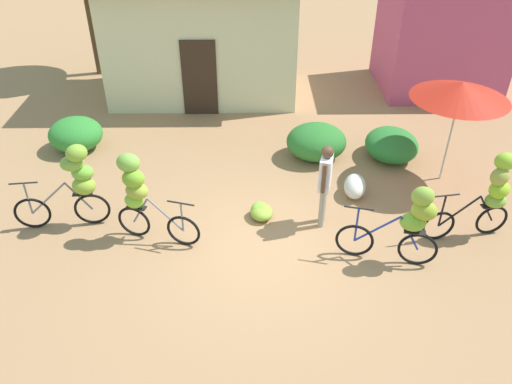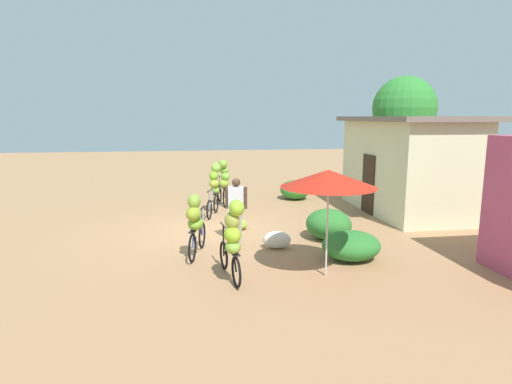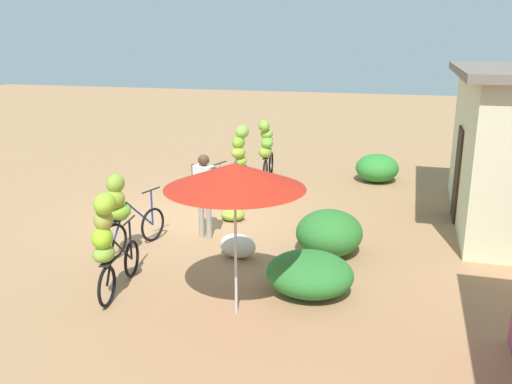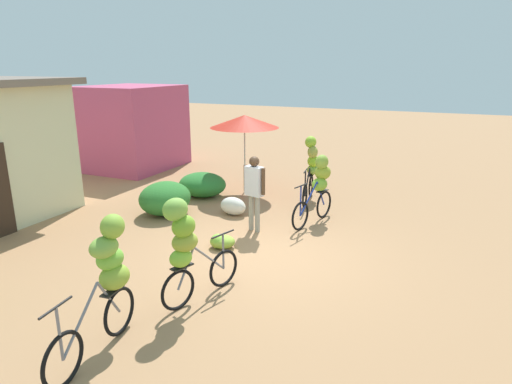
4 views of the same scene
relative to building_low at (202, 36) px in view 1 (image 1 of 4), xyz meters
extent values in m
plane|color=#A77952|center=(1.50, -6.91, -1.66)|extent=(60.00, 60.00, 0.00)
cube|color=beige|center=(0.00, 0.00, -0.10)|extent=(5.03, 2.70, 3.11)
cube|color=#332319|center=(0.00, -1.37, -0.66)|extent=(0.90, 0.06, 2.00)
cube|color=#B8476C|center=(6.75, 0.43, -0.22)|extent=(3.20, 2.80, 2.87)
cylinder|color=brown|center=(-3.42, 1.59, -0.24)|extent=(0.25, 0.25, 2.84)
ellipsoid|color=#308631|center=(-2.80, -3.22, -1.28)|extent=(1.25, 1.17, 0.76)
ellipsoid|color=#2E752D|center=(2.82, -3.69, -1.25)|extent=(1.37, 1.21, 0.81)
ellipsoid|color=#2C7930|center=(4.54, -3.73, -1.32)|extent=(1.19, 1.35, 0.67)
cylinder|color=beige|center=(5.44, -4.62, -0.59)|extent=(0.04, 0.04, 2.15)
cone|color=red|center=(5.44, -4.62, 0.39)|extent=(1.94, 1.94, 0.35)
torus|color=black|center=(-2.77, -6.25, -1.32)|extent=(0.67, 0.12, 0.67)
torus|color=black|center=(-1.69, -6.13, -1.32)|extent=(0.67, 0.12, 0.67)
cylinder|color=slate|center=(-1.88, -6.15, -1.01)|extent=(0.41, 0.08, 0.64)
cylinder|color=slate|center=(-2.42, -6.21, -1.01)|extent=(0.73, 0.12, 0.65)
cylinder|color=black|center=(-2.77, -6.25, -0.65)|extent=(0.50, 0.08, 0.03)
cylinder|color=slate|center=(-2.77, -6.25, -0.99)|extent=(0.04, 0.04, 0.67)
cube|color=black|center=(-1.80, -6.14, -0.96)|extent=(0.37, 0.18, 0.02)
ellipsoid|color=#8BAE35|center=(-1.74, -6.15, -0.78)|extent=(0.46, 0.39, 0.34)
ellipsoid|color=#72B939|center=(-1.73, -6.09, -0.53)|extent=(0.41, 0.33, 0.30)
ellipsoid|color=#7EAC3F|center=(-1.86, -6.14, -0.31)|extent=(0.45, 0.38, 0.27)
ellipsoid|color=#83AF36|center=(-1.72, -6.18, -0.07)|extent=(0.46, 0.42, 0.32)
torus|color=black|center=(0.10, -6.78, -1.34)|extent=(0.63, 0.23, 0.64)
torus|color=black|center=(-0.83, -6.50, -1.34)|extent=(0.63, 0.23, 0.64)
cylinder|color=slate|center=(-0.67, -6.55, -1.05)|extent=(0.37, 0.14, 0.60)
cylinder|color=slate|center=(-0.20, -6.69, -1.05)|extent=(0.64, 0.22, 0.61)
cylinder|color=black|center=(0.10, -6.78, -0.73)|extent=(0.49, 0.17, 0.03)
cylinder|color=slate|center=(0.10, -6.78, -1.04)|extent=(0.04, 0.04, 0.61)
cube|color=black|center=(-0.74, -6.53, -0.99)|extent=(0.38, 0.24, 0.02)
ellipsoid|color=#84C535|center=(-0.76, -6.53, -0.84)|extent=(0.44, 0.41, 0.27)
ellipsoid|color=#92A333|center=(-0.67, -6.56, -0.61)|extent=(0.51, 0.46, 0.30)
ellipsoid|color=#75A929|center=(-0.70, -6.57, -0.36)|extent=(0.42, 0.35, 0.33)
ellipsoid|color=#7BB341|center=(-0.77, -6.49, -0.09)|extent=(0.45, 0.39, 0.34)
torus|color=black|center=(3.11, -7.10, -1.33)|extent=(0.66, 0.20, 0.67)
torus|color=black|center=(4.15, -7.35, -1.33)|extent=(0.66, 0.20, 0.67)
cylinder|color=navy|center=(3.97, -7.30, -1.01)|extent=(0.40, 0.13, 0.65)
cylinder|color=navy|center=(3.45, -7.18, -1.01)|extent=(0.70, 0.20, 0.66)
cylinder|color=black|center=(3.11, -7.10, -0.63)|extent=(0.49, 0.15, 0.03)
cylinder|color=navy|center=(3.11, -7.10, -0.98)|extent=(0.04, 0.04, 0.70)
cube|color=black|center=(4.04, -7.32, -0.96)|extent=(0.38, 0.22, 0.02)
ellipsoid|color=#7CAE30|center=(4.00, -7.26, -0.80)|extent=(0.47, 0.40, 0.31)
ellipsoid|color=#8EA32D|center=(4.13, -7.30, -0.54)|extent=(0.52, 0.47, 0.34)
ellipsoid|color=#84A636|center=(4.06, -7.28, -0.27)|extent=(0.39, 0.33, 0.34)
torus|color=black|center=(4.71, -6.68, -1.35)|extent=(0.62, 0.14, 0.62)
torus|color=black|center=(5.75, -6.52, -1.35)|extent=(0.62, 0.14, 0.62)
cylinder|color=black|center=(5.57, -6.55, -1.06)|extent=(0.40, 0.10, 0.59)
cylinder|color=black|center=(5.05, -6.63, -1.06)|extent=(0.70, 0.14, 0.60)
cylinder|color=black|center=(4.71, -6.68, -0.68)|extent=(0.50, 0.11, 0.03)
cylinder|color=black|center=(4.71, -6.68, -1.01)|extent=(0.04, 0.04, 0.67)
cube|color=black|center=(5.64, -6.54, -1.01)|extent=(0.38, 0.19, 0.02)
ellipsoid|color=#7BA538|center=(5.67, -6.58, -0.87)|extent=(0.40, 0.33, 0.26)
ellipsoid|color=#8EC225|center=(5.67, -6.59, -0.63)|extent=(0.48, 0.43, 0.33)
ellipsoid|color=#9A9E3E|center=(5.61, -6.58, -0.36)|extent=(0.42, 0.38, 0.34)
ellipsoid|color=#90BF2D|center=(5.67, -6.50, -0.10)|extent=(0.38, 0.31, 0.31)
ellipsoid|color=#8AAC36|center=(1.51, -5.99, -1.53)|extent=(0.55, 0.61, 0.26)
ellipsoid|color=#7FB937|center=(1.47, -5.92, -1.51)|extent=(0.47, 0.47, 0.29)
ellipsoid|color=silver|center=(3.45, -5.25, -1.44)|extent=(0.57, 0.77, 0.44)
cylinder|color=gray|center=(2.64, -6.27, -1.25)|extent=(0.11, 0.11, 0.82)
cylinder|color=gray|center=(2.68, -6.09, -1.25)|extent=(0.11, 0.11, 0.82)
cube|color=silver|center=(2.66, -6.18, -0.52)|extent=(0.30, 0.44, 0.65)
cylinder|color=#4C3321|center=(2.60, -6.42, -0.48)|extent=(0.08, 0.08, 0.58)
cylinder|color=#4C3321|center=(2.73, -5.94, -0.48)|extent=(0.08, 0.08, 0.58)
sphere|color=#4C3321|center=(2.66, -6.18, -0.08)|extent=(0.22, 0.22, 0.22)
camera|label=1|loc=(1.32, -13.89, 4.41)|focal=35.75mm
camera|label=2|loc=(13.47, -7.35, 1.59)|focal=29.70mm
camera|label=3|loc=(12.11, -2.40, 2.14)|focal=37.92mm
camera|label=4|loc=(-5.83, -10.03, 1.91)|focal=31.22mm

